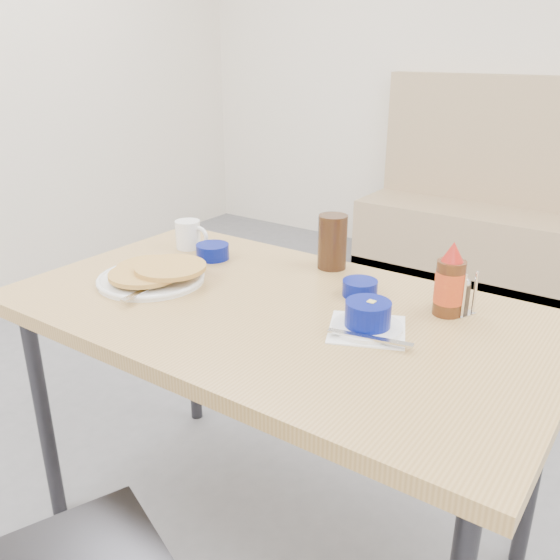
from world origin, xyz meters
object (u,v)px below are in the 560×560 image
Objects in this scene: creamer_bowl at (213,252)px; condiment_caddy at (456,296)px; pancake_plate at (153,274)px; butter_bowl at (360,288)px; coffee_mug at (189,234)px; grits_setting at (368,318)px; booth_bench at (518,228)px; syrup_bottle at (450,284)px; dining_table at (277,328)px; amber_tumbler at (332,242)px.

creamer_bowl is 0.76m from condiment_caddy.
pancake_plate is 0.58m from butter_bowl.
grits_setting is (0.76, -0.21, -0.02)m from coffee_mug.
grits_setting is at bearing -57.31° from butter_bowl.
pancake_plate is at bearing -173.83° from grits_setting.
booth_bench is 2.41m from syrup_bottle.
dining_table is 4.43× the size of pancake_plate.
pancake_plate is at bearing -92.27° from creamer_bowl.
syrup_bottle is at bearing -80.92° from booth_bench.
pancake_plate is at bearing -160.71° from syrup_bottle.
dining_table is 7.43× the size of syrup_bottle.
creamer_bowl is (0.13, -0.03, -0.02)m from coffee_mug.
booth_bench is 2.37m from condiment_caddy.
creamer_bowl is 1.10× the size of butter_bowl.
amber_tumbler is (-0.03, 0.33, 0.14)m from dining_table.
dining_table is 12.35× the size of condiment_caddy.
booth_bench is 1.36× the size of dining_table.
creamer_bowl is (-0.63, 0.17, -0.01)m from grits_setting.
syrup_bottle reaches higher than creamer_bowl.
condiment_caddy reaches higher than coffee_mug.
pancake_plate is 0.24m from creamer_bowl.
pancake_plate is at bearing -171.41° from dining_table.
pancake_plate is 3.07× the size of creamer_bowl.
amber_tumbler is (-0.03, -2.21, 0.49)m from booth_bench.
grits_setting is 2.43× the size of creamer_bowl.
grits_setting is 0.65m from creamer_bowl.
creamer_bowl is at bearing 87.73° from pancake_plate.
dining_table is at bearing -90.00° from booth_bench.
butter_bowl is (0.65, -0.03, -0.03)m from coffee_mug.
coffee_mug is at bearing 164.69° from grits_setting.
dining_table is at bearing -126.70° from butter_bowl.
coffee_mug reaches higher than dining_table.
dining_table is 14.93× the size of butter_bowl.
amber_tumbler reaches higher than pancake_plate.
booth_bench reaches higher than condiment_caddy.
booth_bench reaches higher than creamer_bowl.
creamer_bowl is (-0.38, -2.35, 0.43)m from booth_bench.
pancake_plate is 0.64m from grits_setting.
creamer_bowl is 0.52m from butter_bowl.
booth_bench is at bearing 99.08° from syrup_bottle.
coffee_mug is 1.05× the size of condiment_caddy.
booth_bench is 2.26m from amber_tumbler.
coffee_mug reaches higher than grits_setting.
syrup_bottle is (0.12, 0.20, 0.05)m from grits_setting.
butter_bowl is at bearing -86.60° from booth_bench.
amber_tumbler is at bearing 13.06° from coffee_mug.
syrup_bottle reaches higher than amber_tumbler.
syrup_bottle reaches higher than condiment_caddy.
dining_table is 0.46m from condiment_caddy.
booth_bench is 15.94× the size of coffee_mug.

